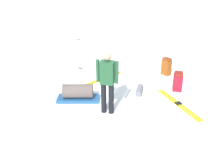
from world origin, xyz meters
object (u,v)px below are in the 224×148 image
(sleeping_mat_rolled, at_px, (139,90))
(thermos_bottle, at_px, (63,87))
(backpack_large_dark, at_px, (166,67))
(ski_pair_near, at_px, (178,104))
(gear_sled, at_px, (78,93))
(ski_poles_planted_near, at_px, (79,53))
(skier_standing, at_px, (107,80))
(backpack_bright, at_px, (178,81))
(ski_pair_far, at_px, (102,79))

(sleeping_mat_rolled, bearing_deg, thermos_bottle, -140.22)
(backpack_large_dark, relative_size, thermos_bottle, 2.44)
(backpack_large_dark, xyz_separation_m, thermos_bottle, (-1.71, -3.30, -0.18))
(ski_pair_near, xyz_separation_m, gear_sled, (-2.26, -1.76, 0.21))
(ski_pair_near, xyz_separation_m, backpack_large_dark, (-1.35, 1.57, 0.30))
(ski_pair_near, height_order, gear_sled, gear_sled)
(ski_poles_planted_near, xyz_separation_m, gear_sled, (1.74, -1.52, -0.45))
(skier_standing, xyz_separation_m, ski_poles_planted_near, (-2.81, 1.41, -0.28))
(sleeping_mat_rolled, bearing_deg, backpack_bright, 52.14)
(skier_standing, height_order, thermos_bottle, skier_standing)
(ski_poles_planted_near, height_order, thermos_bottle, ski_poles_planted_near)
(ski_pair_far, xyz_separation_m, ski_poles_planted_near, (-1.25, 0.07, 0.66))
(backpack_large_dark, bearing_deg, gear_sled, -105.30)
(ski_poles_planted_near, bearing_deg, thermos_bottle, -57.87)
(ski_pair_far, bearing_deg, gear_sled, -71.38)
(skier_standing, height_order, ski_pair_far, skier_standing)
(ski_pair_near, xyz_separation_m, backpack_bright, (-0.46, 0.77, 0.28))
(backpack_bright, relative_size, ski_poles_planted_near, 0.49)
(ski_pair_far, relative_size, sleeping_mat_rolled, 3.24)
(gear_sled, relative_size, sleeping_mat_rolled, 2.18)
(backpack_large_dark, distance_m, sleeping_mat_rolled, 1.79)
(gear_sled, relative_size, thermos_bottle, 4.60)
(sleeping_mat_rolled, bearing_deg, backpack_large_dark, 94.21)
(skier_standing, distance_m, ski_poles_planted_near, 3.15)
(backpack_large_dark, distance_m, backpack_bright, 1.19)
(skier_standing, distance_m, sleeping_mat_rolled, 1.68)
(backpack_bright, distance_m, thermos_bottle, 3.61)
(skier_standing, xyz_separation_m, ski_pair_far, (-1.56, 1.34, -0.94))
(skier_standing, bearing_deg, sleeping_mat_rolled, 91.07)
(ski_pair_near, height_order, ski_poles_planted_near, ski_poles_planted_near)
(ski_pair_near, xyz_separation_m, sleeping_mat_rolled, (-1.22, -0.20, 0.08))
(skier_standing, bearing_deg, ski_poles_planted_near, 153.33)
(ski_pair_far, distance_m, thermos_bottle, 1.47)
(ski_pair_far, height_order, ski_poles_planted_near, ski_poles_planted_near)
(backpack_bright, bearing_deg, ski_pair_far, -154.83)
(skier_standing, bearing_deg, ski_pair_near, 54.14)
(skier_standing, relative_size, ski_poles_planted_near, 1.41)
(ski_pair_near, relative_size, thermos_bottle, 6.64)
(ski_pair_far, height_order, backpack_bright, backpack_bright)
(gear_sled, height_order, sleeping_mat_rolled, gear_sled)
(ski_pair_near, bearing_deg, gear_sled, -142.10)
(skier_standing, xyz_separation_m, backpack_bright, (0.73, 2.42, -0.66))
(backpack_large_dark, distance_m, ski_poles_planted_near, 3.23)
(ski_pair_far, xyz_separation_m, thermos_bottle, (-0.31, -1.43, 0.12))
(backpack_bright, bearing_deg, ski_pair_near, -59.06)
(backpack_bright, xyz_separation_m, sleeping_mat_rolled, (-0.75, -0.97, -0.20))
(ski_pair_near, height_order, backpack_large_dark, backpack_large_dark)
(ski_pair_near, distance_m, ski_pair_far, 2.76)
(backpack_bright, bearing_deg, gear_sled, -125.39)
(ski_poles_planted_near, bearing_deg, skier_standing, -26.67)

